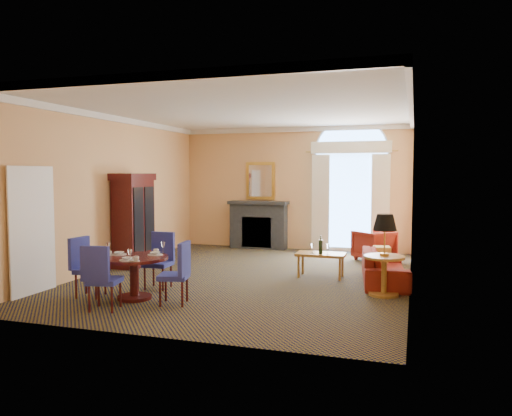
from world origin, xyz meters
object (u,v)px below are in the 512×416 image
(dining_table, at_px, (134,267))
(coffee_table, at_px, (321,255))
(sofa, at_px, (384,267))
(armoire, at_px, (133,221))
(armchair, at_px, (374,245))
(side_table, at_px, (385,245))

(dining_table, height_order, coffee_table, dining_table)
(sofa, xyz_separation_m, coffee_table, (-1.19, 0.07, 0.15))
(armoire, xyz_separation_m, coffee_table, (4.08, 0.02, -0.52))
(sofa, xyz_separation_m, armchair, (-0.36, 2.27, 0.07))
(coffee_table, height_order, side_table, side_table)
(dining_table, relative_size, armchair, 1.40)
(armoire, xyz_separation_m, sofa, (5.27, -0.05, -0.68))
(armoire, height_order, side_table, armoire)
(armchair, height_order, coffee_table, coffee_table)
(coffee_table, bearing_deg, armoire, 178.87)
(armoire, height_order, armchair, armoire)
(sofa, distance_m, armchair, 2.30)
(armchair, height_order, side_table, side_table)
(dining_table, relative_size, side_table, 0.83)
(dining_table, bearing_deg, sofa, 33.43)
(sofa, relative_size, side_table, 1.49)
(armoire, distance_m, side_table, 5.43)
(coffee_table, bearing_deg, sofa, -4.81)
(armoire, xyz_separation_m, dining_table, (1.54, -2.51, -0.46))
(armoire, distance_m, dining_table, 2.99)
(armoire, xyz_separation_m, side_table, (5.32, -1.08, -0.13))
(armoire, distance_m, sofa, 5.31)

